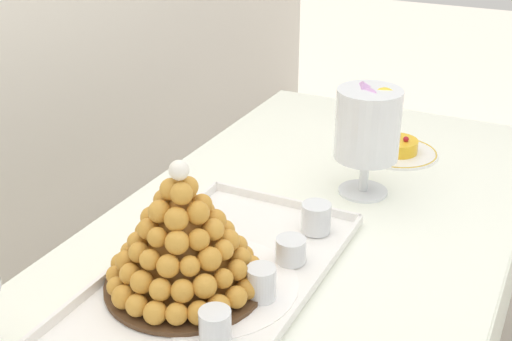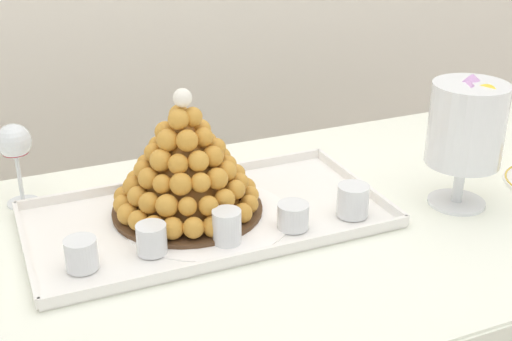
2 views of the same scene
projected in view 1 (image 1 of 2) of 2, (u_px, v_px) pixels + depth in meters
The scene contains 9 objects.
buffet_table at pixel (279, 296), 1.31m from camera, with size 1.75×0.79×0.73m.
serving_tray at pixel (210, 284), 1.17m from camera, with size 0.64×0.34×0.02m.
croquembouche at pixel (183, 241), 1.12m from camera, with size 0.28×0.28×0.24m.
dessert_cup_mid_left at pixel (215, 326), 1.03m from camera, with size 0.05×0.05×0.05m.
dessert_cup_centre at pixel (261, 284), 1.12m from camera, with size 0.05×0.05×0.06m.
dessert_cup_mid_right at pixel (291, 251), 1.22m from camera, with size 0.06×0.06×0.05m.
dessert_cup_right at pixel (316, 219), 1.32m from camera, with size 0.06×0.06×0.06m.
macaron_goblet at pixel (368, 126), 1.43m from camera, with size 0.14×0.14×0.26m.
fruit_tart_plate at pixel (397, 149), 1.68m from camera, with size 0.20×0.20×0.05m.
Camera 1 is at (-0.99, -0.44, 1.41)m, focal length 47.52 mm.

